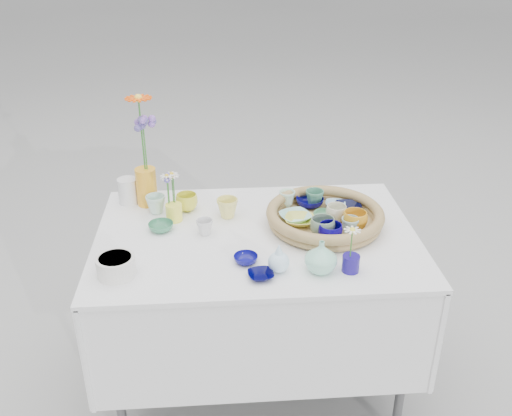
{
  "coord_description": "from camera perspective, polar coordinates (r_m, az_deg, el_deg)",
  "views": [
    {
      "loc": [
        -0.15,
        -1.94,
        1.88
      ],
      "look_at": [
        0.0,
        0.02,
        0.87
      ],
      "focal_mm": 40.0,
      "sensor_mm": 36.0,
      "label": 1
    }
  ],
  "objects": [
    {
      "name": "bud_vase_cobalt",
      "position": [
        2.03,
        9.46,
        -5.49
      ],
      "size": [
        0.08,
        0.08,
        0.06
      ],
      "primitive_type": "cylinder",
      "rotation": [
        0.0,
        0.0,
        -0.34
      ],
      "color": "navy",
      "rests_on": "display_table"
    },
    {
      "name": "display_table",
      "position": [
        2.71,
        0.03,
        -16.8
      ],
      "size": [
        1.26,
        0.86,
        0.77
      ],
      "primitive_type": null,
      "color": "white",
      "rests_on": "ground"
    },
    {
      "name": "tray_ceramic_7",
      "position": [
        2.31,
        8.03,
        -0.52
      ],
      "size": [
        0.09,
        0.09,
        0.07
      ],
      "primitive_type": "imported",
      "rotation": [
        0.0,
        0.0,
        -0.05
      ],
      "color": "beige",
      "rests_on": "wicker_tray"
    },
    {
      "name": "tray_ceramic_11",
      "position": [
        2.23,
        9.38,
        -1.76
      ],
      "size": [
        0.09,
        0.09,
        0.06
      ],
      "primitive_type": "imported",
      "rotation": [
        0.0,
        0.0,
        -0.28
      ],
      "color": "#95B9B5",
      "rests_on": "wicker_tray"
    },
    {
      "name": "bud_vase_paleblue",
      "position": [
        1.99,
        2.29,
        -4.94
      ],
      "size": [
        0.08,
        0.08,
        0.12
      ],
      "primitive_type": null,
      "rotation": [
        0.0,
        0.0,
        0.09
      ],
      "color": "#C5EAFF",
      "rests_on": "display_table"
    },
    {
      "name": "daisy_posy",
      "position": [
        2.31,
        -8.5,
        2.09
      ],
      "size": [
        0.1,
        0.1,
        0.15
      ],
      "primitive_type": null,
      "rotation": [
        0.0,
        0.0,
        0.28
      ],
      "color": "white",
      "rests_on": "daisy_cup"
    },
    {
      "name": "tray_ceramic_8",
      "position": [
        2.43,
        7.93,
        0.34
      ],
      "size": [
        0.09,
        0.09,
        0.02
      ],
      "primitive_type": "imported",
      "rotation": [
        0.0,
        0.0,
        -0.13
      ],
      "color": "#9ACBE7",
      "rests_on": "wicker_tray"
    },
    {
      "name": "tray_ceramic_3",
      "position": [
        2.32,
        6.92,
        -0.85
      ],
      "size": [
        0.11,
        0.11,
        0.03
      ],
      "primitive_type": "imported",
      "rotation": [
        0.0,
        0.0,
        -0.18
      ],
      "color": "#569B6F",
      "rests_on": "wicker_tray"
    },
    {
      "name": "tray_ceramic_6",
      "position": [
        2.42,
        3.12,
        0.98
      ],
      "size": [
        0.07,
        0.07,
        0.06
      ],
      "primitive_type": "imported",
      "rotation": [
        0.0,
        0.0,
        -0.0
      ],
      "color": "#C5F5E3",
      "rests_on": "wicker_tray"
    },
    {
      "name": "tray_ceramic_10",
      "position": [
        2.28,
        4.38,
        -1.25
      ],
      "size": [
        0.14,
        0.14,
        0.03
      ],
      "primitive_type": "imported",
      "rotation": [
        0.0,
        0.0,
        -0.2
      ],
      "color": "#DDDA52",
      "rests_on": "wicker_tray"
    },
    {
      "name": "tray_ceramic_1",
      "position": [
        2.41,
        9.17,
        0.01
      ],
      "size": [
        0.13,
        0.13,
        0.03
      ],
      "primitive_type": "imported",
      "rotation": [
        0.0,
        0.0,
        -0.15
      ],
      "color": "black",
      "rests_on": "wicker_tray"
    },
    {
      "name": "hydrangea",
      "position": [
        2.41,
        -11.03,
        5.94
      ],
      "size": [
        0.09,
        0.09,
        0.27
      ],
      "primitive_type": null,
      "rotation": [
        0.0,
        0.0,
        0.11
      ],
      "color": "#584B94",
      "rests_on": "tall_vase_yellow"
    },
    {
      "name": "loose_ceramic_0",
      "position": [
        2.43,
        -6.93,
        0.58
      ],
      "size": [
        0.12,
        0.12,
        0.07
      ],
      "primitive_type": "imported",
      "rotation": [
        0.0,
        0.0,
        0.29
      ],
      "color": "gold",
      "rests_on": "display_table"
    },
    {
      "name": "daisy_cup",
      "position": [
        2.35,
        -8.2,
        -0.44
      ],
      "size": [
        0.07,
        0.07,
        0.07
      ],
      "primitive_type": "cylinder",
      "rotation": [
        0.0,
        0.0,
        0.04
      ],
      "color": "#F9F448",
      "rests_on": "display_table"
    },
    {
      "name": "loose_ceramic_1",
      "position": [
        2.36,
        -2.88,
        0.01
      ],
      "size": [
        0.1,
        0.1,
        0.08
      ],
      "primitive_type": "imported",
      "rotation": [
        0.0,
        0.0,
        -0.2
      ],
      "color": "#E4DA6C",
      "rests_on": "display_table"
    },
    {
      "name": "tray_ceramic_9",
      "position": [
        2.16,
        7.43,
        -2.49
      ],
      "size": [
        0.1,
        0.1,
        0.07
      ],
      "primitive_type": "imported",
      "rotation": [
        0.0,
        0.0,
        -0.03
      ],
      "color": "#080061",
      "rests_on": "wicker_tray"
    },
    {
      "name": "single_daisy",
      "position": [
        1.99,
        9.51,
        -3.51
      ],
      "size": [
        0.08,
        0.08,
        0.12
      ],
      "primitive_type": null,
      "rotation": [
        0.0,
        0.0,
        0.17
      ],
      "color": "white",
      "rests_on": "bud_vase_cobalt"
    },
    {
      "name": "tray_ceramic_4",
      "position": [
        2.19,
        6.67,
        -1.93
      ],
      "size": [
        0.1,
        0.1,
        0.08
      ],
      "primitive_type": "imported",
      "rotation": [
        0.0,
        0.0,
        -0.05
      ],
      "color": "slate",
      "rests_on": "wicker_tray"
    },
    {
      "name": "bud_vase_seafoam",
      "position": [
        2.0,
        6.52,
        -4.84
      ],
      "size": [
        0.14,
        0.14,
        0.12
      ],
      "primitive_type": "imported",
      "rotation": [
        0.0,
        0.0,
        0.24
      ],
      "color": "#92DDBD",
      "rests_on": "display_table"
    },
    {
      "name": "loose_ceramic_6",
      "position": [
        1.98,
        0.48,
        -6.74
      ],
      "size": [
        0.1,
        0.1,
        0.02
      ],
      "primitive_type": "imported",
      "rotation": [
        0.0,
        0.0,
        0.16
      ],
      "color": "#000035",
      "rests_on": "display_table"
    },
    {
      "name": "loose_ceramic_3",
      "position": [
        2.24,
        -5.15,
        -1.91
      ],
      "size": [
        0.08,
        0.08,
        0.06
      ],
      "primitive_type": "imported",
      "rotation": [
        0.0,
        0.0,
        0.34
      ],
      "color": "silver",
      "rests_on": "display_table"
    },
    {
      "name": "loose_ceramic_5",
      "position": [
        2.43,
        -9.98,
        0.37
      ],
      "size": [
        0.09,
        0.09,
        0.08
      ],
      "primitive_type": "imported",
      "rotation": [
        0.0,
        0.0,
        0.03
      ],
      "color": "silver",
      "rests_on": "display_table"
    },
    {
      "name": "wicker_tray",
      "position": [
        2.31,
        6.9,
        -0.9
      ],
      "size": [
        0.47,
        0.47,
        0.08
      ],
      "primitive_type": null,
      "color": "olive",
      "rests_on": "display_table"
    },
    {
      "name": "gerbera",
      "position": [
        2.4,
        -11.35,
        7.21
      ],
      "size": [
        0.14,
        0.14,
        0.33
      ],
      "primitive_type": null,
      "rotation": [
        0.0,
        0.0,
        -0.08
      ],
      "color": "#FC5309",
      "rests_on": "tall_vase_yellow"
    },
    {
      "name": "white_pitcher",
      "position": [
        2.53,
        -12.68,
        1.67
      ],
      "size": [
        0.14,
        0.12,
        0.11
      ],
      "primitive_type": null,
      "rotation": [
        0.0,
        0.0,
        0.37
      ],
      "color": "silver",
      "rests_on": "display_table"
    },
    {
      "name": "tall_vase_yellow",
      "position": [
        2.49,
        -10.89,
        2.11
      ],
      "size": [
        0.11,
        0.11,
        0.17
      ],
      "primitive_type": "cylinder",
      "rotation": [
        0.0,
        0.0,
        0.24
      ],
      "color": "gold",
      "rests_on": "display_table"
    },
    {
      "name": "tray_ceramic_5",
      "position": [
        2.31,
        3.94,
        -0.91
      ],
      "size": [
        0.16,
        0.16,
        0.03
      ],
      "primitive_type": "imported",
      "rotation": [
        0.0,
        0.0,
        0.36
      ],
      "color": "#A2EAE2",
      "rests_on": "wicker_tray"
    },
    {
      "name": "fluted_bowl",
      "position": [
        2.04,
        -13.83,
        -5.66
      ],
      "size": [
        0.16,
        0.16,
        0.07
      ],
      "primitive_type": null,
      "rotation": [
        0.0,
        0.0,
        -0.24
      ],
      "color": "silver",
      "rests_on": "display_table"
    },
    {
      "name": "tray_ceramic_12",
      "position": [
        2.42,
        5.87,
        0.96
      ],
      "size": [
        0.09,
        0.09,
        0.07
      ],
      "primitive_type": "imported",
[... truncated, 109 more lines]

